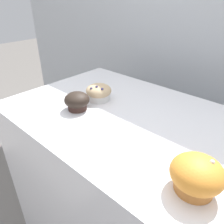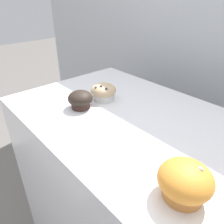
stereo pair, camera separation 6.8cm
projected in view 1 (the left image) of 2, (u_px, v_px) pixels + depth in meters
name	position (u px, v px, depth m)	size (l,w,h in m)	color
wall_back	(200.00, 76.00, 1.19)	(3.20, 0.10, 1.80)	#B2B7BC
display_counter	(129.00, 199.00, 1.03)	(1.00, 0.64, 0.90)	silver
muffin_front_center	(99.00, 92.00, 0.91)	(0.11, 0.11, 0.07)	silver
muffin_back_left	(196.00, 175.00, 0.49)	(0.12, 0.12, 0.09)	#C97A38
muffin_back_right	(77.00, 101.00, 0.84)	(0.10, 0.10, 0.07)	#3B2620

